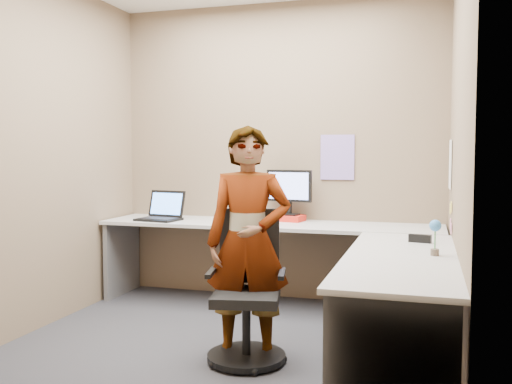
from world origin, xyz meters
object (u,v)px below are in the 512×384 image
(office_chair, at_px, (247,300))
(person, at_px, (248,242))
(monitor, at_px, (289,188))
(desk, at_px, (303,253))

(office_chair, bearing_deg, person, 87.62)
(monitor, distance_m, person, 1.47)
(desk, xyz_separation_m, office_chair, (-0.22, -0.71, -0.20))
(desk, bearing_deg, office_chair, -107.06)
(monitor, distance_m, office_chair, 1.62)
(desk, relative_size, office_chair, 3.13)
(desk, height_order, person, person)
(office_chair, xyz_separation_m, person, (-0.01, 0.05, 0.37))
(monitor, relative_size, person, 0.28)
(office_chair, bearing_deg, desk, 61.56)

